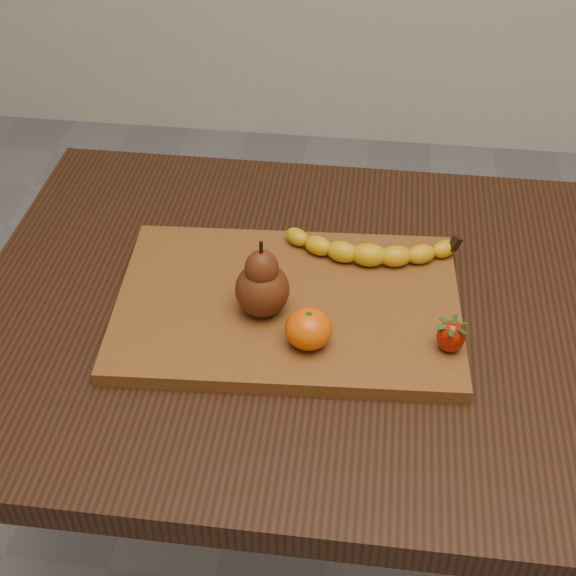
% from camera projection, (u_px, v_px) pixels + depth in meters
% --- Properties ---
extents(table, '(1.00, 0.70, 0.76)m').
position_uv_depth(table, '(338.00, 358.00, 1.14)').
color(table, black).
rests_on(table, ground).
extents(cutting_board, '(0.47, 0.33, 0.02)m').
position_uv_depth(cutting_board, '(288.00, 305.00, 1.06)').
color(cutting_board, brown).
rests_on(cutting_board, table).
extents(banana, '(0.21, 0.06, 0.03)m').
position_uv_depth(banana, '(369.00, 255.00, 1.10)').
color(banana, '#CF9D09').
rests_on(banana, cutting_board).
extents(pear, '(0.09, 0.09, 0.11)m').
position_uv_depth(pear, '(262.00, 278.00, 1.00)').
color(pear, '#4E220C').
rests_on(pear, cutting_board).
extents(mandarin, '(0.06, 0.06, 0.05)m').
position_uv_depth(mandarin, '(309.00, 329.00, 0.98)').
color(mandarin, '#D94E02').
rests_on(mandarin, cutting_board).
extents(strawberry, '(0.04, 0.04, 0.04)m').
position_uv_depth(strawberry, '(451.00, 335.00, 0.97)').
color(strawberry, '#971304').
rests_on(strawberry, cutting_board).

